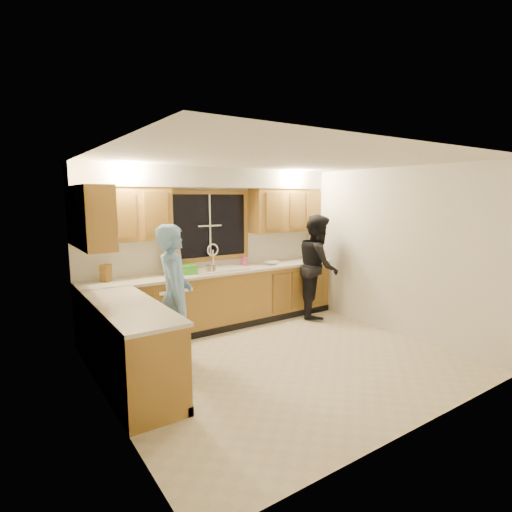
{
  "coord_description": "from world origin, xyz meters",
  "views": [
    {
      "loc": [
        -2.97,
        -3.85,
        2.07
      ],
      "look_at": [
        0.06,
        0.65,
        1.26
      ],
      "focal_mm": 28.0,
      "sensor_mm": 36.0,
      "label": 1
    }
  ],
  "objects_px": {
    "dishwasher": "(169,310)",
    "soap_bottle": "(244,259)",
    "stove": "(147,365)",
    "man": "(175,297)",
    "bowl": "(272,263)",
    "sink": "(219,273)",
    "knife_block": "(106,273)",
    "dish_crate": "(186,269)",
    "woman": "(318,266)"
  },
  "relations": [
    {
      "from": "stove",
      "to": "man",
      "type": "xyz_separation_m",
      "value": [
        0.61,
        0.76,
        0.43
      ]
    },
    {
      "from": "woman",
      "to": "dish_crate",
      "type": "bearing_deg",
      "value": 120.12
    },
    {
      "from": "dishwasher",
      "to": "soap_bottle",
      "type": "height_order",
      "value": "soap_bottle"
    },
    {
      "from": "dishwasher",
      "to": "dish_crate",
      "type": "height_order",
      "value": "dish_crate"
    },
    {
      "from": "woman",
      "to": "bowl",
      "type": "distance_m",
      "value": 0.81
    },
    {
      "from": "stove",
      "to": "bowl",
      "type": "bearing_deg",
      "value": 32.31
    },
    {
      "from": "knife_block",
      "to": "bowl",
      "type": "distance_m",
      "value": 2.68
    },
    {
      "from": "knife_block",
      "to": "soap_bottle",
      "type": "height_order",
      "value": "knife_block"
    },
    {
      "from": "knife_block",
      "to": "dish_crate",
      "type": "height_order",
      "value": "knife_block"
    },
    {
      "from": "sink",
      "to": "knife_block",
      "type": "xyz_separation_m",
      "value": [
        -1.68,
        0.11,
        0.17
      ]
    },
    {
      "from": "knife_block",
      "to": "dish_crate",
      "type": "bearing_deg",
      "value": -45.92
    },
    {
      "from": "soap_bottle",
      "to": "bowl",
      "type": "xyz_separation_m",
      "value": [
        0.41,
        -0.22,
        -0.07
      ]
    },
    {
      "from": "soap_bottle",
      "to": "man",
      "type": "bearing_deg",
      "value": -145.12
    },
    {
      "from": "dish_crate",
      "to": "soap_bottle",
      "type": "xyz_separation_m",
      "value": [
        1.14,
        0.16,
        0.03
      ]
    },
    {
      "from": "sink",
      "to": "dishwasher",
      "type": "height_order",
      "value": "sink"
    },
    {
      "from": "sink",
      "to": "man",
      "type": "distance_m",
      "value": 1.6
    },
    {
      "from": "sink",
      "to": "stove",
      "type": "xyz_separation_m",
      "value": [
        -1.8,
        -1.82,
        -0.41
      ]
    },
    {
      "from": "dish_crate",
      "to": "soap_bottle",
      "type": "bearing_deg",
      "value": 8.17
    },
    {
      "from": "woman",
      "to": "bowl",
      "type": "bearing_deg",
      "value": 103.34
    },
    {
      "from": "woman",
      "to": "dish_crate",
      "type": "height_order",
      "value": "woman"
    },
    {
      "from": "man",
      "to": "dish_crate",
      "type": "xyz_separation_m",
      "value": [
        0.63,
        1.07,
        0.11
      ]
    },
    {
      "from": "dishwasher",
      "to": "dish_crate",
      "type": "xyz_separation_m",
      "value": [
        0.29,
        0.01,
        0.58
      ]
    },
    {
      "from": "stove",
      "to": "knife_block",
      "type": "relative_size",
      "value": 3.88
    },
    {
      "from": "man",
      "to": "knife_block",
      "type": "relative_size",
      "value": 7.54
    },
    {
      "from": "man",
      "to": "bowl",
      "type": "relative_size",
      "value": 7.7
    },
    {
      "from": "sink",
      "to": "bowl",
      "type": "height_order",
      "value": "sink"
    },
    {
      "from": "man",
      "to": "bowl",
      "type": "xyz_separation_m",
      "value": [
        2.18,
        1.01,
        0.07
      ]
    },
    {
      "from": "stove",
      "to": "knife_block",
      "type": "xyz_separation_m",
      "value": [
        0.12,
        1.93,
        0.59
      ]
    },
    {
      "from": "stove",
      "to": "dishwasher",
      "type": "bearing_deg",
      "value": 62.31
    },
    {
      "from": "dishwasher",
      "to": "bowl",
      "type": "distance_m",
      "value": 1.92
    },
    {
      "from": "bowl",
      "to": "dishwasher",
      "type": "bearing_deg",
      "value": 178.58
    },
    {
      "from": "dish_crate",
      "to": "soap_bottle",
      "type": "relative_size",
      "value": 1.5
    },
    {
      "from": "dish_crate",
      "to": "bowl",
      "type": "relative_size",
      "value": 1.27
    },
    {
      "from": "knife_block",
      "to": "bowl",
      "type": "xyz_separation_m",
      "value": [
        2.67,
        -0.17,
        -0.09
      ]
    },
    {
      "from": "woman",
      "to": "knife_block",
      "type": "distance_m",
      "value": 3.44
    },
    {
      "from": "stove",
      "to": "sink",
      "type": "bearing_deg",
      "value": 45.39
    },
    {
      "from": "dishwasher",
      "to": "knife_block",
      "type": "height_order",
      "value": "knife_block"
    },
    {
      "from": "sink",
      "to": "soap_bottle",
      "type": "bearing_deg",
      "value": 15.52
    },
    {
      "from": "stove",
      "to": "knife_block",
      "type": "bearing_deg",
      "value": 86.55
    },
    {
      "from": "stove",
      "to": "soap_bottle",
      "type": "xyz_separation_m",
      "value": [
        2.38,
        1.98,
        0.57
      ]
    },
    {
      "from": "stove",
      "to": "soap_bottle",
      "type": "height_order",
      "value": "soap_bottle"
    },
    {
      "from": "sink",
      "to": "soap_bottle",
      "type": "distance_m",
      "value": 0.62
    },
    {
      "from": "dishwasher",
      "to": "soap_bottle",
      "type": "xyz_separation_m",
      "value": [
        1.43,
        0.17,
        0.61
      ]
    },
    {
      "from": "woman",
      "to": "bowl",
      "type": "height_order",
      "value": "woman"
    },
    {
      "from": "bowl",
      "to": "stove",
      "type": "bearing_deg",
      "value": -147.69
    },
    {
      "from": "dishwasher",
      "to": "soap_bottle",
      "type": "bearing_deg",
      "value": 6.99
    },
    {
      "from": "sink",
      "to": "man",
      "type": "bearing_deg",
      "value": -137.98
    },
    {
      "from": "dish_crate",
      "to": "stove",
      "type": "bearing_deg",
      "value": -124.27
    },
    {
      "from": "sink",
      "to": "dish_crate",
      "type": "bearing_deg",
      "value": -179.72
    },
    {
      "from": "dishwasher",
      "to": "stove",
      "type": "xyz_separation_m",
      "value": [
        -0.95,
        -1.81,
        0.04
      ]
    }
  ]
}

